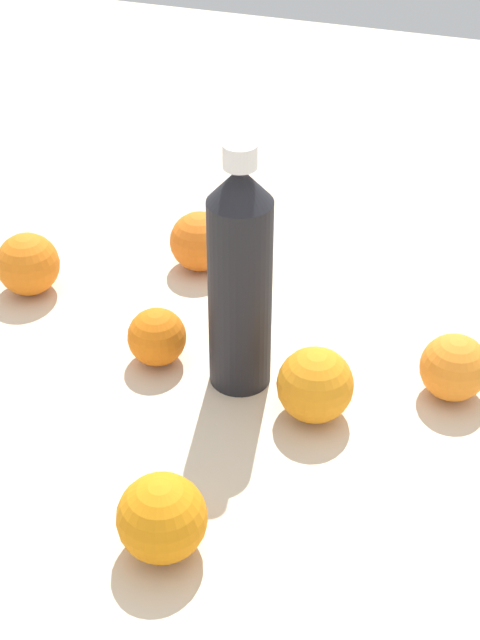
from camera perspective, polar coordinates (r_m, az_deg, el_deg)
ground_plane at (r=1.04m, az=1.44°, el=-4.25°), size 2.40×2.40×0.00m
water_bottle at (r=0.98m, az=-0.00°, el=2.54°), size 0.07×0.07×0.29m
orange_0 at (r=1.22m, az=-2.45°, el=4.77°), size 0.08×0.08×0.08m
orange_1 at (r=1.04m, az=12.79°, el=-2.81°), size 0.07×0.07×0.07m
orange_2 at (r=0.86m, az=-4.74°, el=-11.83°), size 0.08×0.08×0.08m
orange_3 at (r=1.07m, az=-5.04°, el=-1.02°), size 0.07×0.07×0.07m
orange_4 at (r=1.20m, az=-12.68°, el=3.31°), size 0.08×0.08×0.08m
orange_5 at (r=0.99m, az=4.55°, el=-3.93°), size 0.08×0.08×0.08m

